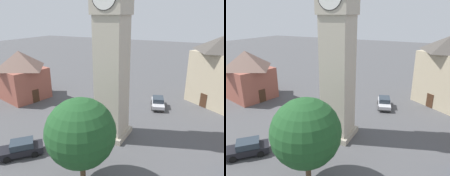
# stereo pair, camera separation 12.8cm
# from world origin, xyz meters

# --- Properties ---
(ground_plane) EXTENTS (200.00, 200.00, 0.00)m
(ground_plane) POSITION_xyz_m (0.00, 0.00, 0.00)
(ground_plane) COLOR #4C4C4F
(clock_tower) EXTENTS (4.36, 4.36, 23.38)m
(clock_tower) POSITION_xyz_m (0.00, 0.00, 13.70)
(clock_tower) COLOR #A59C89
(clock_tower) RESTS_ON ground
(car_red_corner) EXTENTS (2.88, 4.45, 1.53)m
(car_red_corner) POSITION_xyz_m (2.67, 9.99, 0.76)
(car_red_corner) COLOR silver
(car_red_corner) RESTS_ON ground
(car_white_side) EXTENTS (4.07, 4.14, 1.53)m
(car_white_side) POSITION_xyz_m (-6.21, -7.39, 0.76)
(car_white_side) COLOR black
(car_white_side) RESTS_ON ground
(pedestrian) EXTENTS (0.24, 0.56, 1.69)m
(pedestrian) POSITION_xyz_m (-3.32, 5.74, 1.01)
(pedestrian) COLOR #2D3351
(pedestrian) RESTS_ON ground
(tree) EXTENTS (5.40, 5.40, 7.38)m
(tree) POSITION_xyz_m (1.26, -7.77, 4.67)
(tree) COLOR brown
(tree) RESTS_ON ground
(building_shop_left) EXTENTS (9.04, 7.95, 7.80)m
(building_shop_left) POSITION_xyz_m (-18.77, 4.11, 3.99)
(building_shop_left) COLOR #995142
(building_shop_left) RESTS_ON ground
(building_terrace_right) EXTENTS (9.35, 8.78, 10.42)m
(building_terrace_right) POSITION_xyz_m (10.16, 15.28, 5.30)
(building_terrace_right) COLOR tan
(building_terrace_right) RESTS_ON ground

